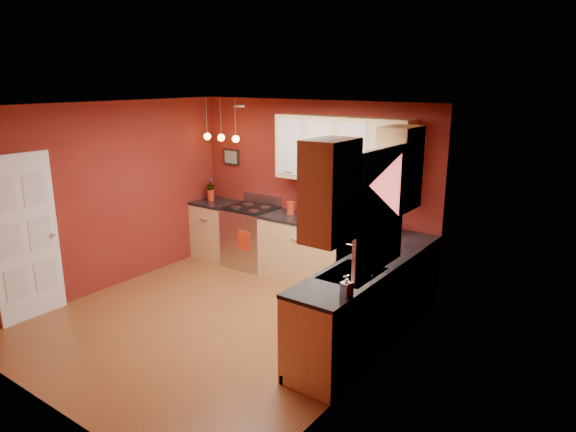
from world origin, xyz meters
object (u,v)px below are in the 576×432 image
Objects in this scene: gas_range at (251,236)px; sink at (353,275)px; coffee_maker at (391,225)px; soap_pump at (347,286)px; red_canister at (291,208)px.

sink reaches higher than gas_range.
sink is at bearing -66.55° from coffee_maker.
sink is 0.61m from soap_pump.
gas_range is 2.40m from coffee_maker.
red_canister is (0.72, 0.07, 0.55)m from gas_range.
soap_pump is at bearing -63.08° from coffee_maker.
gas_range is 0.91m from red_canister.
red_canister reaches higher than gas_range.
red_canister is 0.83× the size of coffee_maker.
coffee_maker is (2.33, 0.03, 0.56)m from gas_range.
sink is at bearing 113.29° from soap_pump.
sink is 3.37× the size of soap_pump.
sink is 3.06× the size of coffee_maker.
coffee_maker is (-0.29, 1.53, 0.13)m from sink.
soap_pump is (0.24, -0.55, 0.13)m from sink.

